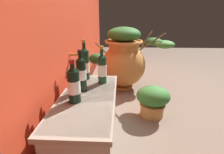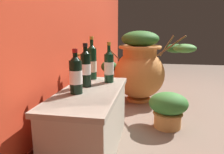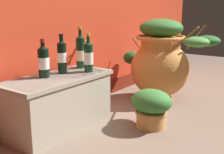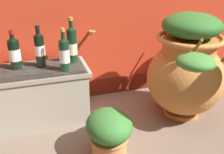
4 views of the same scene
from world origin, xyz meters
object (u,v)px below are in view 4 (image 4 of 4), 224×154
object	(u,v)px
wine_bottle_middle	(64,53)
wine_bottle_back	(72,44)
wine_bottle_left	(14,52)
wine_bottle_right	(40,48)
terracotta_urn	(187,68)
potted_shrub	(109,131)

from	to	relation	value
wine_bottle_middle	wine_bottle_back	size ratio (longest dim) A/B	0.89
wine_bottle_left	wine_bottle_middle	size ratio (longest dim) A/B	0.92
wine_bottle_middle	wine_bottle_right	world-z (taller)	wine_bottle_middle
wine_bottle_left	wine_bottle_right	bearing A→B (deg)	-3.27
wine_bottle_middle	wine_bottle_back	bearing A→B (deg)	62.21
wine_bottle_right	wine_bottle_back	xyz separation A→B (m)	(0.24, 0.02, 0.00)
terracotta_urn	wine_bottle_right	size ratio (longest dim) A/B	3.40
terracotta_urn	wine_bottle_left	size ratio (longest dim) A/B	3.69
potted_shrub	wine_bottle_right	bearing A→B (deg)	119.34
terracotta_urn	wine_bottle_middle	bearing A→B (deg)	167.52
wine_bottle_back	terracotta_urn	bearing A→B (deg)	-23.76
terracotta_urn	wine_bottle_left	bearing A→B (deg)	164.39
wine_bottle_middle	wine_bottle_left	bearing A→B (deg)	156.62
wine_bottle_right	wine_bottle_back	distance (m)	0.24
terracotta_urn	wine_bottle_right	xyz separation A→B (m)	(-1.02, 0.32, 0.15)
wine_bottle_left	wine_bottle_right	distance (m)	0.17
terracotta_urn	wine_bottle_back	size ratio (longest dim) A/B	3.00
wine_bottle_left	wine_bottle_back	size ratio (longest dim) A/B	0.81
wine_bottle_middle	terracotta_urn	bearing A→B (deg)	-12.48
wine_bottle_left	wine_bottle_right	xyz separation A→B (m)	(0.17, -0.01, 0.01)
potted_shrub	terracotta_urn	bearing A→B (deg)	21.44
wine_bottle_middle	wine_bottle_back	world-z (taller)	wine_bottle_back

